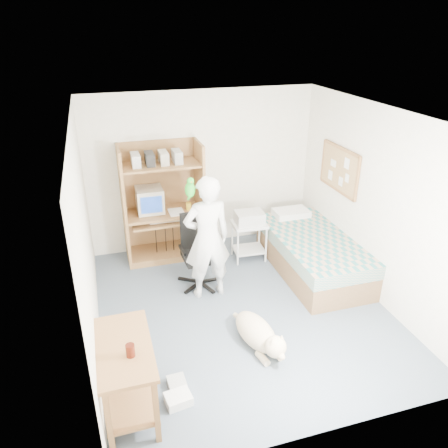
% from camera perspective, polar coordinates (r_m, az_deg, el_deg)
% --- Properties ---
extents(floor, '(4.00, 4.00, 0.00)m').
position_cam_1_polar(floor, '(5.80, 2.35, -10.96)').
color(floor, '#4B5765').
rests_on(floor, ground).
extents(wall_back, '(3.60, 0.02, 2.50)m').
position_cam_1_polar(wall_back, '(6.95, -2.84, 6.97)').
color(wall_back, silver).
rests_on(wall_back, floor).
extents(wall_right, '(0.02, 4.00, 2.50)m').
position_cam_1_polar(wall_right, '(5.97, 19.17, 2.39)').
color(wall_right, silver).
rests_on(wall_right, floor).
extents(wall_left, '(0.02, 4.00, 2.50)m').
position_cam_1_polar(wall_left, '(4.93, -17.61, -2.25)').
color(wall_left, silver).
rests_on(wall_left, floor).
extents(ceiling, '(3.60, 4.00, 0.02)m').
position_cam_1_polar(ceiling, '(4.78, 2.89, 14.03)').
color(ceiling, white).
rests_on(ceiling, wall_back).
extents(computer_hutch, '(1.20, 0.63, 1.80)m').
position_cam_1_polar(computer_hutch, '(6.74, -8.00, 2.23)').
color(computer_hutch, brown).
rests_on(computer_hutch, floor).
extents(bed, '(1.02, 2.02, 0.66)m').
position_cam_1_polar(bed, '(6.59, 11.42, -3.76)').
color(bed, brown).
rests_on(bed, floor).
extents(side_desk, '(0.50, 1.00, 0.75)m').
position_cam_1_polar(side_desk, '(4.35, -12.62, -17.89)').
color(side_desk, brown).
rests_on(side_desk, floor).
extents(corkboard, '(0.04, 0.94, 0.66)m').
position_cam_1_polar(corkboard, '(6.58, 14.83, 6.92)').
color(corkboard, olive).
rests_on(corkboard, wall_right).
extents(office_chair, '(0.58, 0.58, 1.02)m').
position_cam_1_polar(office_chair, '(6.14, -3.34, -4.73)').
color(office_chair, black).
rests_on(office_chair, floor).
extents(person, '(0.64, 0.43, 1.70)m').
position_cam_1_polar(person, '(5.65, -2.21, -1.89)').
color(person, white).
rests_on(person, floor).
extents(parrot, '(0.12, 0.22, 0.34)m').
position_cam_1_polar(parrot, '(5.34, -4.45, 4.64)').
color(parrot, '#13821B').
rests_on(parrot, person).
extents(dog, '(0.47, 1.05, 0.40)m').
position_cam_1_polar(dog, '(5.14, 4.53, -14.09)').
color(dog, tan).
rests_on(dog, floor).
extents(printer_cart, '(0.53, 0.44, 0.61)m').
position_cam_1_polar(printer_cart, '(6.74, 3.29, -1.44)').
color(printer_cart, silver).
rests_on(printer_cart, floor).
extents(printer, '(0.44, 0.34, 0.18)m').
position_cam_1_polar(printer, '(6.61, 3.35, 0.84)').
color(printer, '#B7B7B2').
rests_on(printer, printer_cart).
extents(crt_monitor, '(0.40, 0.42, 0.37)m').
position_cam_1_polar(crt_monitor, '(6.67, -9.68, 3.13)').
color(crt_monitor, beige).
rests_on(crt_monitor, computer_hutch).
extents(keyboard, '(0.45, 0.16, 0.03)m').
position_cam_1_polar(keyboard, '(6.65, -7.83, 0.52)').
color(keyboard, beige).
rests_on(keyboard, computer_hutch).
extents(pencil_cup, '(0.08, 0.08, 0.12)m').
position_cam_1_polar(pencil_cup, '(6.72, -4.63, 2.33)').
color(pencil_cup, yellow).
rests_on(pencil_cup, computer_hutch).
extents(drink_glass, '(0.08, 0.08, 0.12)m').
position_cam_1_polar(drink_glass, '(4.04, -12.13, -15.85)').
color(drink_glass, '#3F130A').
rests_on(drink_glass, side_desk).
extents(floor_box_a, '(0.28, 0.23, 0.10)m').
position_cam_1_polar(floor_box_a, '(4.63, -5.98, -21.79)').
color(floor_box_a, white).
rests_on(floor_box_a, floor).
extents(floor_box_b, '(0.19, 0.23, 0.08)m').
position_cam_1_polar(floor_box_b, '(4.78, -6.16, -20.05)').
color(floor_box_b, '#AFAFAA').
rests_on(floor_box_b, floor).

